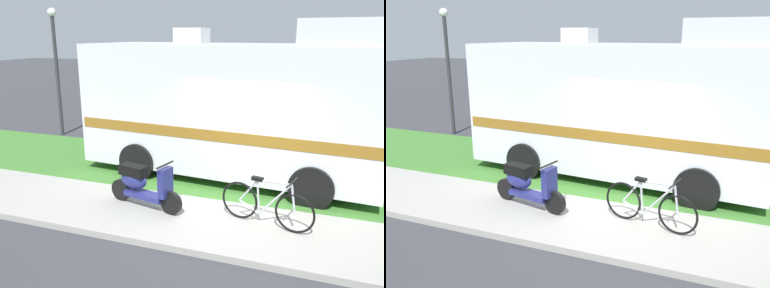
% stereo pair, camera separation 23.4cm
% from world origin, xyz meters
% --- Properties ---
extents(ground_plane, '(80.00, 80.00, 0.00)m').
position_xyz_m(ground_plane, '(0.00, 0.00, 0.00)').
color(ground_plane, '#38383D').
extents(sidewalk, '(24.00, 2.00, 0.12)m').
position_xyz_m(sidewalk, '(0.00, -1.20, 0.06)').
color(sidewalk, '#9E9B93').
rests_on(sidewalk, ground).
extents(grass_strip, '(24.00, 3.40, 0.08)m').
position_xyz_m(grass_strip, '(0.00, 1.50, 0.04)').
color(grass_strip, '#3D752D').
rests_on(grass_strip, ground).
extents(motorhome_rv, '(7.04, 3.10, 3.66)m').
position_xyz_m(motorhome_rv, '(-0.48, 1.64, 1.75)').
color(motorhome_rv, silver).
rests_on(motorhome_rv, ground).
extents(scooter, '(1.66, 0.62, 0.97)m').
position_xyz_m(scooter, '(-1.66, -0.98, 0.58)').
color(scooter, black).
rests_on(scooter, ground).
extents(bicycle, '(1.69, 0.57, 0.90)m').
position_xyz_m(bicycle, '(0.75, -0.97, 0.51)').
color(bicycle, black).
rests_on(bicycle, ground).
extents(pickup_truck_near, '(5.90, 2.34, 1.73)m').
position_xyz_m(pickup_truck_near, '(-3.60, 6.41, 0.93)').
color(pickup_truck_near, silver).
rests_on(pickup_truck_near, ground).
extents(street_lamp_post, '(0.28, 0.28, 4.19)m').
position_xyz_m(street_lamp_post, '(-7.06, 3.60, 2.55)').
color(street_lamp_post, '#333338').
rests_on(street_lamp_post, ground).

